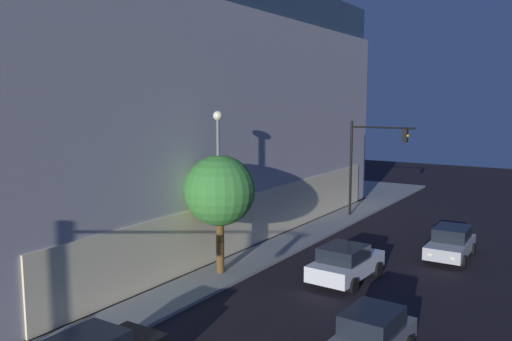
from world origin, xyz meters
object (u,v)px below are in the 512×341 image
street_lamp_sidewalk (218,172)px  sidewalk_tree (220,191)px  car_white (346,263)px  car_silver (451,243)px  traffic_light_far_corner (369,154)px  car_grey (369,338)px  modern_building (112,109)px

street_lamp_sidewalk → sidewalk_tree: bearing=-7.5°
car_white → car_silver: car_white is taller
sidewalk_tree → car_white: sidewalk_tree is taller
traffic_light_far_corner → car_white: 13.83m
sidewalk_tree → car_grey: bearing=-114.7°
sidewalk_tree → car_white: size_ratio=1.26×
traffic_light_far_corner → car_silver: bearing=-132.2°
sidewalk_tree → car_white: bearing=-64.9°
modern_building → traffic_light_far_corner: modern_building is taller
traffic_light_far_corner → sidewalk_tree: 15.36m
car_grey → car_white: size_ratio=0.99×
sidewalk_tree → car_grey: sidewalk_tree is taller
modern_building → street_lamp_sidewalk: modern_building is taller
sidewalk_tree → car_white: (2.51, -5.35, -3.23)m
sidewalk_tree → modern_building: bearing=67.5°
sidewalk_tree → car_grey: size_ratio=1.27×
traffic_light_far_corner → street_lamp_sidewalk: (-15.34, 1.61, 0.32)m
car_grey → car_white: (6.65, 3.63, 0.06)m
traffic_light_far_corner → street_lamp_sidewalk: street_lamp_sidewalk is taller
traffic_light_far_corner → car_grey: size_ratio=1.52×
traffic_light_far_corner → car_silver: traffic_light_far_corner is taller
street_lamp_sidewalk → car_grey: 10.72m
street_lamp_sidewalk → car_white: (2.59, -5.36, -4.13)m
traffic_light_far_corner → car_white: size_ratio=1.51×
sidewalk_tree → car_silver: 12.82m
sidewalk_tree → car_silver: (8.90, -8.63, -3.27)m
car_silver → modern_building: bearing=98.7°
car_white → traffic_light_far_corner: bearing=16.4°
modern_building → car_grey: modern_building is taller
modern_building → car_white: 20.17m
modern_building → car_grey: size_ratio=7.51×
modern_building → car_silver: bearing=-81.3°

